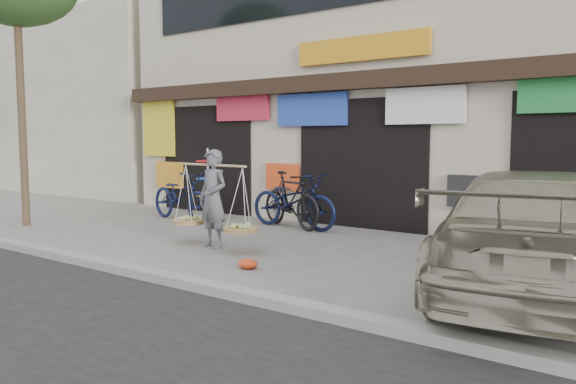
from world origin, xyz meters
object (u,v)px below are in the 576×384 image
Objects in this scene: bike_1 at (291,200)px; suv at (538,232)px; bike_0 at (181,196)px; street_vendor at (213,202)px; bike_2 at (293,201)px; display_rack at (208,189)px.

suv is at bearing -93.63° from bike_1.
suv is at bearing -91.27° from bike_0.
bike_0 is 1.10× the size of bike_1.
street_vendor is 3.43m from bike_0.
suv is (5.16, 0.24, -0.03)m from street_vendor.
suv is at bearing 8.57° from street_vendor.
bike_2 is at bearing -66.39° from bike_0.
bike_2 is 0.40× the size of suv.
bike_1 reaches higher than bike_0.
bike_2 is (-0.13, 2.53, -0.20)m from street_vendor.
bike_2 is at bearing -3.06° from display_rack.
bike_1 is at bearing -2.78° from display_rack.
display_rack is (-2.75, 2.67, -0.12)m from street_vendor.
bike_0 is 1.31× the size of display_rack.
display_rack is (-2.61, 0.14, 0.08)m from bike_2.
display_rack is (0.11, 0.78, 0.10)m from bike_0.
bike_2 is at bearing 98.90° from street_vendor.
bike_2 is at bearing -81.41° from bike_1.
bike_1 is 0.36× the size of suv.
suv is (5.38, -2.31, 0.16)m from bike_1.
display_rack is at bearing 141.69° from street_vendor.
street_vendor reaches higher than bike_2.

